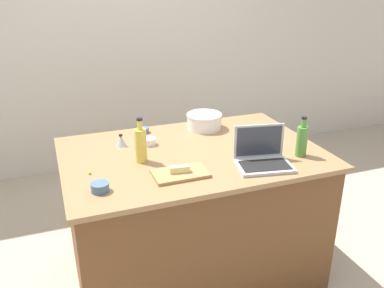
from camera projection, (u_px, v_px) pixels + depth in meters
name	position (u px, v px, depth m)	size (l,w,h in m)	color
ground_plane	(192.00, 269.00, 2.88)	(12.00, 12.00, 0.00)	#B7A88E
wall_back	(124.00, 41.00, 4.10)	(8.00, 0.10, 2.60)	beige
island_counter	(192.00, 214.00, 2.70)	(1.58, 1.07, 0.90)	brown
laptop	(262.00, 157.00, 2.34)	(0.34, 0.28, 0.22)	#B7B7BC
mixing_bowl_large	(204.00, 121.00, 2.89)	(0.25, 0.25, 0.11)	white
bottle_oil	(141.00, 144.00, 2.36)	(0.07, 0.07, 0.27)	#DBC64C
bottle_olive	(302.00, 140.00, 2.44)	(0.07, 0.07, 0.25)	#4C8C38
cutting_board	(180.00, 173.00, 2.23)	(0.30, 0.18, 0.02)	#AD7F4C
butter_stick_left	(179.00, 169.00, 2.22)	(0.11, 0.04, 0.04)	#F4E58C
ramekin_small	(100.00, 187.00, 2.05)	(0.09, 0.09, 0.05)	slate
ramekin_medium	(149.00, 141.00, 2.63)	(0.09, 0.09, 0.04)	white
ramekin_wide	(144.00, 130.00, 2.83)	(0.07, 0.07, 0.04)	slate
kitchen_timer	(121.00, 141.00, 2.61)	(0.07, 0.07, 0.08)	#B2B2B7
candy_0	(264.00, 134.00, 2.79)	(0.02, 0.02, 0.02)	blue
candy_1	(260.00, 151.00, 2.52)	(0.02, 0.02, 0.02)	green
candy_3	(90.00, 173.00, 2.24)	(0.02, 0.02, 0.02)	yellow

